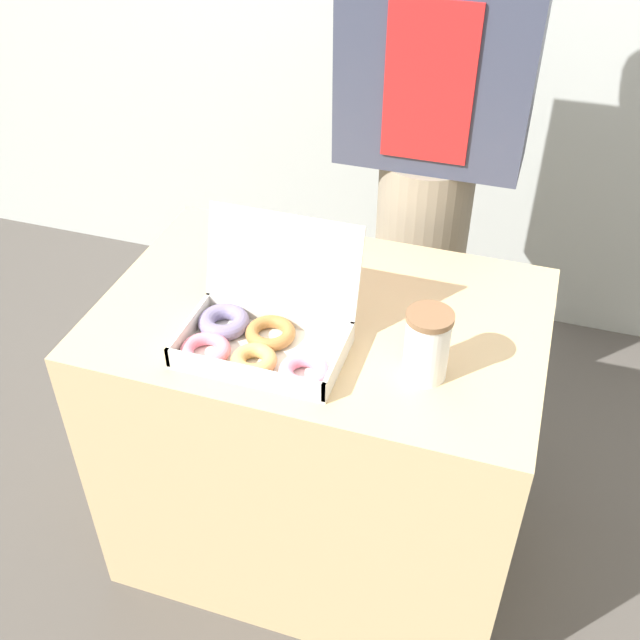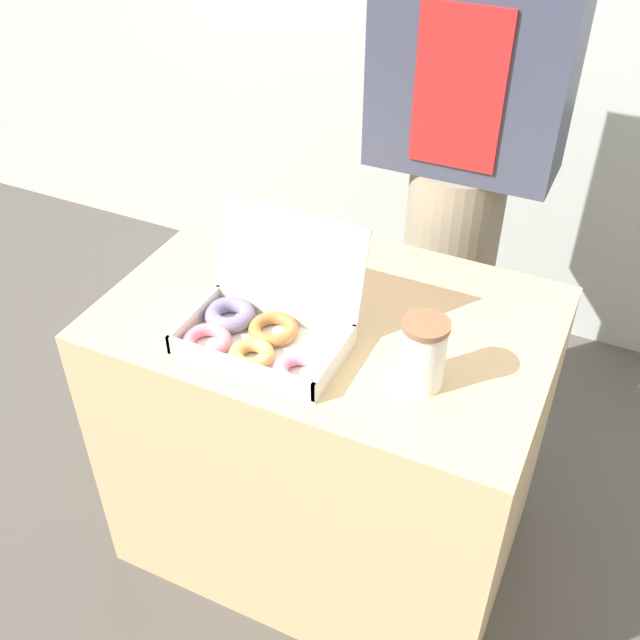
% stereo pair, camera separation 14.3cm
% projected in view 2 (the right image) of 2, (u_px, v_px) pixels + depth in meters
% --- Properties ---
extents(ground_plane, '(14.00, 14.00, 0.00)m').
position_uv_depth(ground_plane, '(328.00, 531.00, 2.06)').
color(ground_plane, '#4C4742').
extents(table, '(0.94, 0.63, 0.76)m').
position_uv_depth(table, '(329.00, 435.00, 1.82)').
color(table, tan).
rests_on(table, ground_plane).
extents(donut_box, '(0.34, 0.26, 0.23)m').
position_uv_depth(donut_box, '(260.00, 328.00, 1.48)').
color(donut_box, silver).
rests_on(donut_box, table).
extents(coffee_cup, '(0.09, 0.09, 0.14)m').
position_uv_depth(coffee_cup, '(423.00, 353.00, 1.37)').
color(coffee_cup, white).
rests_on(coffee_cup, table).
extents(person_customer, '(0.45, 0.25, 1.68)m').
position_uv_depth(person_customer, '(462.00, 160.00, 1.84)').
color(person_customer, gray).
rests_on(person_customer, ground_plane).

